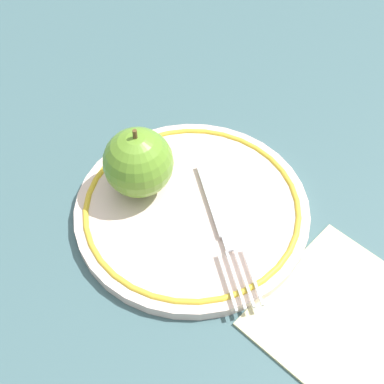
{
  "coord_description": "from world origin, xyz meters",
  "views": [
    {
      "loc": [
        0.27,
        0.18,
        0.44
      ],
      "look_at": [
        -0.02,
        0.02,
        0.04
      ],
      "focal_mm": 50.0,
      "sensor_mm": 36.0,
      "label": 1
    }
  ],
  "objects_px": {
    "apple_red_whole": "(138,163)",
    "fork": "(222,225)",
    "napkin_folded": "(353,322)",
    "plate": "(192,209)"
  },
  "relations": [
    {
      "from": "apple_red_whole",
      "to": "fork",
      "type": "height_order",
      "value": "apple_red_whole"
    },
    {
      "from": "apple_red_whole",
      "to": "fork",
      "type": "bearing_deg",
      "value": 88.34
    },
    {
      "from": "napkin_folded",
      "to": "apple_red_whole",
      "type": "bearing_deg",
      "value": -96.52
    },
    {
      "from": "fork",
      "to": "napkin_folded",
      "type": "height_order",
      "value": "fork"
    },
    {
      "from": "napkin_folded",
      "to": "plate",
      "type": "bearing_deg",
      "value": -100.19
    },
    {
      "from": "plate",
      "to": "apple_red_whole",
      "type": "relative_size",
      "value": 3.0
    },
    {
      "from": "napkin_folded",
      "to": "fork",
      "type": "bearing_deg",
      "value": -99.71
    },
    {
      "from": "plate",
      "to": "napkin_folded",
      "type": "bearing_deg",
      "value": 79.81
    },
    {
      "from": "apple_red_whole",
      "to": "napkin_folded",
      "type": "xyz_separation_m",
      "value": [
        0.03,
        0.24,
        -0.05
      ]
    },
    {
      "from": "apple_red_whole",
      "to": "napkin_folded",
      "type": "relative_size",
      "value": 0.52
    }
  ]
}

